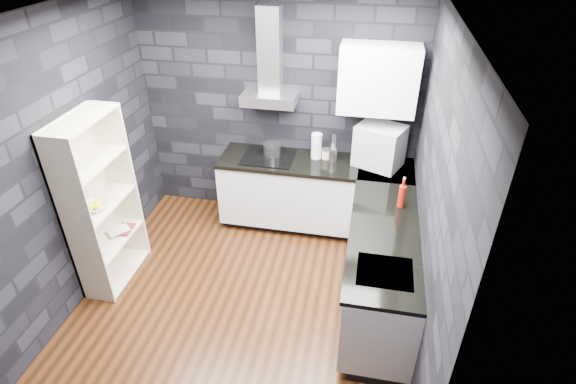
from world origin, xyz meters
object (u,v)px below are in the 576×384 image
(storage_jar, at_px, (326,154))
(glass_vase, at_px, (316,146))
(bookshelf, at_px, (101,204))
(fruit_bowl, at_px, (95,206))
(pot, at_px, (272,149))
(red_bottle, at_px, (402,196))
(appliance_garage, at_px, (379,147))
(utensil_crock, at_px, (333,154))

(storage_jar, bearing_deg, glass_vase, 179.45)
(bookshelf, bearing_deg, fruit_bowl, -103.16)
(pot, height_order, storage_jar, pot)
(glass_vase, xyz_separation_m, bookshelf, (-1.91, -1.36, -0.15))
(pot, xyz_separation_m, red_bottle, (1.45, -0.80, 0.04))
(storage_jar, bearing_deg, appliance_garage, -3.25)
(appliance_garage, bearing_deg, fruit_bowl, -128.14)
(glass_vase, xyz_separation_m, utensil_crock, (0.19, -0.02, -0.08))
(pot, xyz_separation_m, appliance_garage, (1.21, -0.00, 0.15))
(storage_jar, xyz_separation_m, red_bottle, (0.83, -0.83, 0.06))
(glass_vase, xyz_separation_m, appliance_garage, (0.70, -0.03, 0.08))
(glass_vase, height_order, storage_jar, glass_vase)
(utensil_crock, bearing_deg, bookshelf, -147.60)
(utensil_crock, xyz_separation_m, appliance_garage, (0.51, -0.01, 0.15))
(glass_vase, bearing_deg, bookshelf, -144.59)
(utensil_crock, xyz_separation_m, fruit_bowl, (-2.11, -1.43, -0.03))
(appliance_garage, xyz_separation_m, red_bottle, (0.24, -0.80, -0.11))
(storage_jar, xyz_separation_m, fruit_bowl, (-2.02, -1.45, -0.02))
(pot, relative_size, glass_vase, 0.69)
(fruit_bowl, bearing_deg, utensil_crock, 34.20)
(pot, bearing_deg, fruit_bowl, -134.65)
(storage_jar, bearing_deg, red_bottle, -45.22)
(storage_jar, xyz_separation_m, bookshelf, (-2.02, -1.36, -0.05))
(utensil_crock, bearing_deg, red_bottle, -47.52)
(pot, height_order, bookshelf, bookshelf)
(storage_jar, bearing_deg, utensil_crock, -14.70)
(storage_jar, relative_size, fruit_bowl, 0.44)
(glass_vase, relative_size, appliance_garage, 0.61)
(storage_jar, height_order, utensil_crock, utensil_crock)
(storage_jar, relative_size, bookshelf, 0.06)
(pot, xyz_separation_m, utensil_crock, (0.70, 0.01, -0.00))
(red_bottle, bearing_deg, bookshelf, -169.58)
(appliance_garage, relative_size, bookshelf, 0.27)
(storage_jar, height_order, red_bottle, red_bottle)
(red_bottle, height_order, bookshelf, bookshelf)
(pot, height_order, fruit_bowl, pot)
(pot, xyz_separation_m, glass_vase, (0.51, 0.03, 0.08))
(pot, relative_size, utensil_crock, 1.42)
(utensil_crock, xyz_separation_m, red_bottle, (0.74, -0.81, 0.04))
(pot, distance_m, utensil_crock, 0.70)
(red_bottle, distance_m, fruit_bowl, 2.92)
(appliance_garage, height_order, bookshelf, bookshelf)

